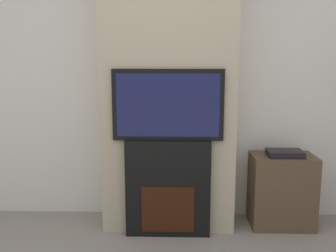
{
  "coord_description": "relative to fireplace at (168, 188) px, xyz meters",
  "views": [
    {
      "loc": [
        0.08,
        -1.24,
        1.38
      ],
      "look_at": [
        0.0,
        1.59,
        0.88
      ],
      "focal_mm": 40.0,
      "sensor_mm": 36.0,
      "label": 1
    }
  ],
  "objects": [
    {
      "name": "chimney_breast",
      "position": [
        0.0,
        0.21,
        0.97
      ],
      "size": [
        1.06,
        0.41,
        2.7
      ],
      "color": "#BCAD8E",
      "rests_on": "ground_plane"
    },
    {
      "name": "television",
      "position": [
        0.0,
        -0.0,
        0.66
      ],
      "size": [
        0.85,
        0.07,
        0.54
      ],
      "color": "black",
      "rests_on": "fireplace"
    },
    {
      "name": "media_stand",
      "position": [
        0.95,
        0.19,
        -0.07
      ],
      "size": [
        0.51,
        0.34,
        0.66
      ],
      "color": "brown",
      "rests_on": "ground_plane"
    },
    {
      "name": "fireplace",
      "position": [
        0.0,
        0.0,
        0.0
      ],
      "size": [
        0.66,
        0.15,
        0.77
      ],
      "color": "black",
      "rests_on": "ground_plane"
    },
    {
      "name": "wall_back",
      "position": [
        0.0,
        0.44,
        0.97
      ],
      "size": [
        6.0,
        0.06,
        2.7
      ],
      "color": "silver",
      "rests_on": "ground_plane"
    }
  ]
}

